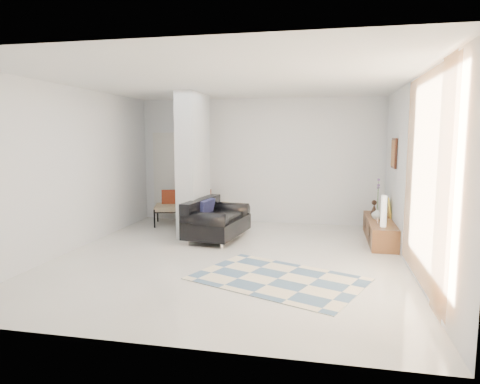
# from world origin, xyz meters

# --- Properties ---
(floor) EXTENTS (6.00, 6.00, 0.00)m
(floor) POSITION_xyz_m (0.00, 0.00, 0.00)
(floor) COLOR beige
(floor) RESTS_ON ground
(ceiling) EXTENTS (6.00, 6.00, 0.00)m
(ceiling) POSITION_xyz_m (0.00, 0.00, 2.80)
(ceiling) COLOR white
(ceiling) RESTS_ON wall_back
(wall_back) EXTENTS (6.00, 0.00, 6.00)m
(wall_back) POSITION_xyz_m (0.00, 3.00, 1.40)
(wall_back) COLOR silver
(wall_back) RESTS_ON ground
(wall_front) EXTENTS (6.00, 0.00, 6.00)m
(wall_front) POSITION_xyz_m (0.00, -3.00, 1.40)
(wall_front) COLOR silver
(wall_front) RESTS_ON ground
(wall_left) EXTENTS (0.00, 6.00, 6.00)m
(wall_left) POSITION_xyz_m (-2.75, 0.00, 1.40)
(wall_left) COLOR silver
(wall_left) RESTS_ON ground
(wall_right) EXTENTS (0.00, 6.00, 6.00)m
(wall_right) POSITION_xyz_m (2.75, 0.00, 1.40)
(wall_right) COLOR silver
(wall_right) RESTS_ON ground
(partition_column) EXTENTS (0.35, 1.20, 2.80)m
(partition_column) POSITION_xyz_m (-1.10, 1.60, 1.40)
(partition_column) COLOR #B2B7BA
(partition_column) RESTS_ON floor
(hallway_door) EXTENTS (0.85, 0.06, 2.04)m
(hallway_door) POSITION_xyz_m (-2.10, 2.96, 1.02)
(hallway_door) COLOR silver
(hallway_door) RESTS_ON floor
(curtain) EXTENTS (0.00, 2.55, 2.55)m
(curtain) POSITION_xyz_m (2.67, -1.15, 1.45)
(curtain) COLOR orange
(curtain) RESTS_ON wall_right
(wall_art) EXTENTS (0.04, 0.45, 0.55)m
(wall_art) POSITION_xyz_m (2.72, 1.70, 1.65)
(wall_art) COLOR #35170E
(wall_art) RESTS_ON wall_right
(media_console) EXTENTS (0.45, 1.94, 0.80)m
(media_console) POSITION_xyz_m (2.52, 1.70, 0.20)
(media_console) COLOR brown
(media_console) RESTS_ON floor
(loveseat) EXTENTS (1.07, 1.60, 0.76)m
(loveseat) POSITION_xyz_m (-0.57, 1.21, 0.36)
(loveseat) COLOR silver
(loveseat) RESTS_ON floor
(daybed) EXTENTS (1.80, 1.16, 0.77)m
(daybed) POSITION_xyz_m (-1.43, 2.47, 0.42)
(daybed) COLOR black
(daybed) RESTS_ON floor
(area_rug) EXTENTS (2.63, 2.22, 0.01)m
(area_rug) POSITION_xyz_m (0.90, -0.90, 0.01)
(area_rug) COLOR beige
(area_rug) RESTS_ON floor
(cylinder_lamp) EXTENTS (0.10, 0.10, 0.55)m
(cylinder_lamp) POSITION_xyz_m (2.50, 1.05, 0.67)
(cylinder_lamp) COLOR white
(cylinder_lamp) RESTS_ON media_console
(bronze_figurine) EXTENTS (0.16, 0.16, 0.28)m
(bronze_figurine) POSITION_xyz_m (2.47, 2.31, 0.54)
(bronze_figurine) COLOR #311E15
(bronze_figurine) RESTS_ON media_console
(vase) EXTENTS (0.24, 0.24, 0.22)m
(vase) POSITION_xyz_m (2.47, 1.73, 0.51)
(vase) COLOR silver
(vase) RESTS_ON media_console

